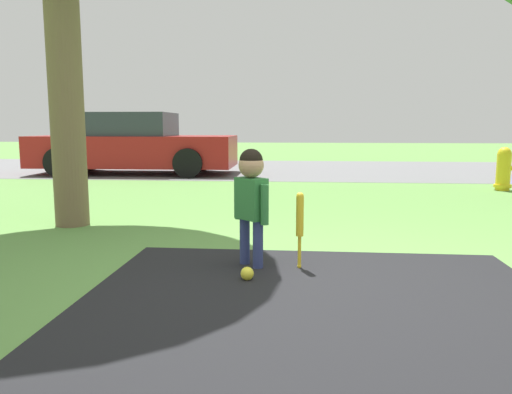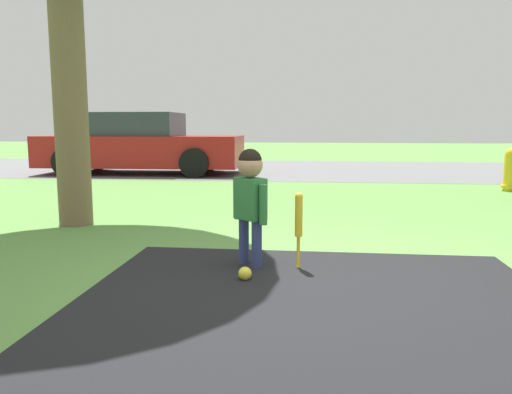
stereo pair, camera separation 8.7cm
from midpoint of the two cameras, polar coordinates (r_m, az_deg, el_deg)
name	(u,v)px [view 2 (the right image)]	position (r m, az deg, el deg)	size (l,w,h in m)	color
ground_plane	(304,288)	(3.47, 6.19, -10.30)	(60.00, 60.00, 0.00)	#5B8C42
street_strip	(311,169)	(12.86, 6.50, 3.19)	(40.00, 6.00, 0.01)	slate
child	(250,191)	(3.85, -0.03, 0.72)	(0.29, 0.28, 0.92)	navy
baseball_bat	(299,219)	(3.84, 5.55, -2.57)	(0.06, 0.06, 0.60)	yellow
sports_ball	(245,273)	(3.61, -0.57, -8.74)	(0.10, 0.10, 0.10)	yellow
fire_hydrant	(511,170)	(9.49, 27.39, 2.80)	(0.32, 0.29, 0.74)	yellow
parked_car	(140,145)	(11.88, -12.95, 5.80)	(4.60, 1.99, 1.40)	maroon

